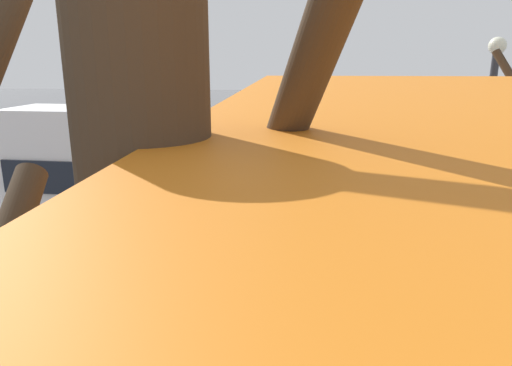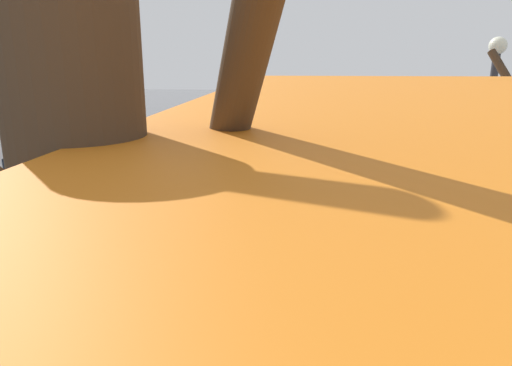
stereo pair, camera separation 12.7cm
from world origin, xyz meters
name	(u,v)px [view 1 (the left image)]	position (x,y,z in m)	size (l,w,h in m)	color
ground_plane	(260,215)	(0.00, 0.00, 0.00)	(90.00, 90.00, 0.00)	#5B5B5E
slush_patch_near_cluster	(336,185)	(-1.99, -2.81, 0.00)	(1.30, 1.30, 0.01)	#ADAFB5
slush_patch_under_van	(317,309)	(-1.14, 4.10, 0.00)	(1.44, 1.44, 0.01)	#999BA0
slush_patch_mid_street	(307,250)	(-1.04, 1.96, 0.00)	(2.10, 2.10, 0.01)	#ADAFB5
cargo_van_parked_right	(103,161)	(3.75, -0.21, 1.18)	(2.42, 5.44, 2.60)	white
shopping_cart_vendor	(279,198)	(-0.45, 0.45, 0.57)	(0.65, 0.88, 1.04)	#1951B2
hand_dolly_boxes	(229,204)	(0.60, 0.77, 0.52)	(0.55, 0.73, 1.32)	#515156
pedestrian_pink_side	(301,142)	(-0.91, -0.99, 1.57)	(1.04, 1.04, 2.15)	black
pedestrian_black_side	(230,158)	(0.52, 1.15, 1.58)	(1.04, 1.04, 2.15)	black
pedestrian_white_side	(227,150)	(0.71, 0.21, 1.57)	(1.04, 1.04, 2.15)	black
street_lamp	(487,129)	(-4.00, 2.07, 2.37)	(0.28, 0.28, 3.86)	#2D2D33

